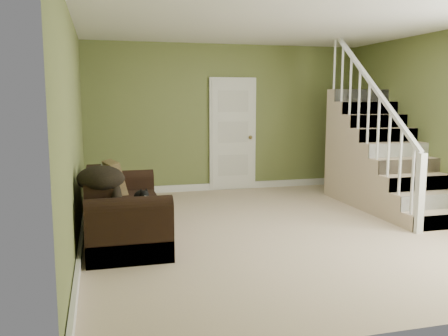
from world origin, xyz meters
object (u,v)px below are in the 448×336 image
sofa (121,213)px  side_table (109,195)px  cat (142,197)px  banana (145,209)px

sofa → side_table: bearing=95.1°
cat → banana: size_ratio=2.23×
side_table → cat: bearing=-76.3°
sofa → side_table: size_ratio=2.62×
side_table → cat: size_ratio=1.69×
sofa → cat: bearing=-33.7°
cat → banana: cat is taller
sofa → cat: (0.23, -0.16, 0.21)m
sofa → banana: 0.58m
cat → banana: (0.00, -0.35, -0.06)m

